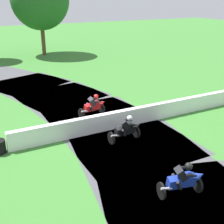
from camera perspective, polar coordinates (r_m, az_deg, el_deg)
The scene contains 6 objects.
ground_plane at distance 15.66m, azimuth 0.11°, elevation -3.14°, with size 120.00×120.00×0.00m, color #38752D.
track_asphalt at distance 15.15m, azimuth -4.29°, elevation -4.07°, with size 10.66×35.78×0.01m.
safety_barrier at distance 18.67m, azimuth 15.88°, elevation 1.66°, with size 0.30×22.09×0.90m, color white.
motorcycle_lead_blue at distance 10.72m, azimuth 13.53°, elevation -12.45°, with size 1.71×0.97×1.43m.
motorcycle_chase_black at distance 14.09m, azimuth 2.80°, elevation -3.21°, with size 1.68×0.82×1.43m.
motorcycle_trailing_red at distance 17.05m, azimuth -3.53°, elevation 1.25°, with size 1.71×1.00×1.43m.
Camera 1 is at (-6.51, -12.66, 6.54)m, focal length 47.83 mm.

